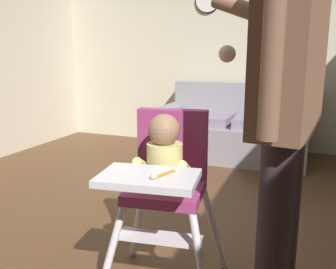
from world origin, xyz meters
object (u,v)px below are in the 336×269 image
Objects in this scene: high_chair at (166,171)px; adult_standing at (284,118)px; wall_clock at (208,0)px; couch at (236,129)px.

high_chair is 0.56× the size of adult_standing.
high_chair is at bearing -0.39° from adult_standing.
wall_clock is (-0.68, 3.15, 1.23)m from high_chair.
adult_standing is (0.54, -0.10, 0.31)m from high_chair.
adult_standing is 3.59m from wall_clock.
adult_standing is at bearing 71.94° from high_chair.
couch is 1.69m from wall_clock.
couch is at bearing 175.81° from high_chair.
couch is at bearing -43.22° from wall_clock.
couch is 2.93m from adult_standing.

